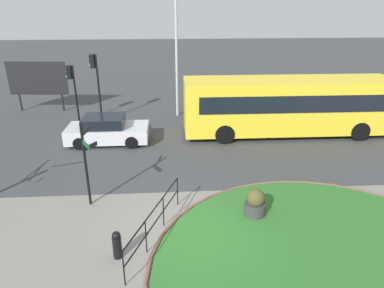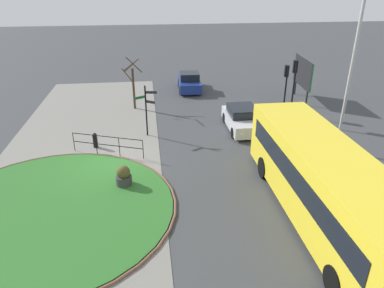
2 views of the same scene
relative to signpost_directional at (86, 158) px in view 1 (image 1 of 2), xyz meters
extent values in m
plane|color=#3D3F42|center=(3.46, -1.97, -1.82)|extent=(120.00, 120.00, 0.00)
cube|color=gray|center=(3.46, -3.68, -1.81)|extent=(32.00, 8.56, 0.02)
cylinder|color=#2D6B28|center=(7.28, -4.07, -1.77)|extent=(10.04, 10.04, 0.10)
torus|color=brown|center=(7.28, -4.07, -1.76)|extent=(10.35, 10.35, 0.11)
cylinder|color=black|center=(-0.04, -0.03, -0.31)|extent=(0.09, 0.09, 3.01)
sphere|color=black|center=(-0.04, -0.03, 1.24)|extent=(0.10, 0.10, 0.10)
cube|color=black|center=(0.02, 0.33, 0.89)|extent=(0.14, 0.63, 0.15)
cube|color=#195128|center=(0.14, -0.35, 0.64)|extent=(0.35, 0.59, 0.15)
cube|color=black|center=(0.14, 0.25, 0.35)|extent=(0.35, 0.50, 0.15)
cylinder|color=black|center=(1.32, -2.94, -1.46)|extent=(0.26, 0.26, 0.72)
sphere|color=black|center=(1.32, -2.94, -1.05)|extent=(0.24, 0.24, 0.24)
cube|color=black|center=(2.37, -2.15, -0.73)|extent=(1.49, 3.77, 0.03)
cube|color=black|center=(2.37, -2.15, -1.22)|extent=(1.49, 3.77, 0.03)
cylinder|color=black|center=(3.11, -0.28, -1.28)|extent=(0.04, 0.04, 1.09)
cylinder|color=black|center=(2.62, -1.53, -1.28)|extent=(0.04, 0.04, 1.09)
cylinder|color=black|center=(2.13, -2.78, -1.28)|extent=(0.04, 0.04, 1.09)
cylinder|color=black|center=(1.64, -4.03, -1.28)|extent=(0.04, 0.04, 1.09)
cube|color=yellow|center=(9.24, 6.58, -0.17)|extent=(11.13, 2.66, 2.75)
cube|color=black|center=(9.25, 7.88, 0.21)|extent=(9.78, 0.10, 0.88)
cube|color=black|center=(9.23, 5.28, 0.21)|extent=(9.78, 0.10, 0.88)
cylinder|color=black|center=(12.81, 7.74, -1.32)|extent=(1.00, 0.31, 1.00)
cylinder|color=black|center=(12.79, 5.36, -1.32)|extent=(1.00, 0.31, 1.00)
cylinder|color=black|center=(5.69, 7.79, -1.32)|extent=(1.00, 0.31, 1.00)
cylinder|color=black|center=(5.68, 5.42, -1.32)|extent=(1.00, 0.31, 1.00)
cube|color=silver|center=(-0.29, 5.92, -1.28)|extent=(4.11, 1.87, 0.72)
cube|color=black|center=(-0.45, 5.92, -0.66)|extent=(2.04, 1.64, 0.52)
cube|color=#EAEACC|center=(1.77, 6.46, -1.25)|extent=(0.02, 0.20, 0.12)
cube|color=#EAEACC|center=(1.76, 5.35, -1.25)|extent=(0.02, 0.20, 0.12)
cylinder|color=black|center=(0.99, 6.75, -1.50)|extent=(0.64, 0.22, 0.64)
cylinder|color=black|center=(0.97, 5.07, -1.50)|extent=(0.64, 0.22, 0.64)
cylinder|color=black|center=(-1.56, 6.77, -1.50)|extent=(0.64, 0.22, 0.64)
cylinder|color=black|center=(-1.57, 5.08, -1.50)|extent=(0.64, 0.22, 0.64)
cylinder|color=black|center=(-1.23, 9.42, 0.18)|extent=(0.11, 0.11, 4.00)
cube|color=black|center=(-1.44, 9.45, 1.79)|extent=(0.30, 0.30, 0.78)
sphere|color=black|center=(-1.59, 9.48, 2.04)|extent=(0.16, 0.16, 0.16)
sphere|color=black|center=(-1.59, 9.48, 1.79)|extent=(0.16, 0.16, 0.16)
sphere|color=green|center=(-1.59, 9.48, 1.55)|extent=(0.16, 0.16, 0.16)
cylinder|color=black|center=(-2.62, 9.46, -0.13)|extent=(0.11, 0.11, 3.38)
cube|color=black|center=(-2.83, 9.48, 1.17)|extent=(0.28, 0.28, 0.78)
sphere|color=black|center=(-2.98, 9.50, 1.42)|extent=(0.16, 0.16, 0.16)
sphere|color=black|center=(-2.98, 9.50, 1.17)|extent=(0.16, 0.16, 0.16)
sphere|color=green|center=(-2.98, 9.50, 0.93)|extent=(0.16, 0.16, 0.16)
cylinder|color=#B7B7BC|center=(3.39, 10.32, 2.34)|extent=(0.16, 0.16, 8.32)
cylinder|color=black|center=(-6.99, 12.06, -0.73)|extent=(0.12, 0.12, 2.18)
cylinder|color=black|center=(-4.17, 11.81, -0.73)|extent=(0.12, 0.12, 2.18)
cube|color=green|center=(-5.58, 11.93, 0.36)|extent=(3.78, 0.46, 2.05)
cube|color=black|center=(-5.59, 11.86, 0.36)|extent=(3.87, 0.37, 2.15)
cylinder|color=#383838|center=(5.70, -1.16, -1.56)|extent=(0.73, 0.73, 0.53)
sphere|color=#4C4723|center=(5.70, -1.16, -1.09)|extent=(0.62, 0.62, 0.62)
camera|label=1|loc=(2.91, -11.02, 5.01)|focal=32.48mm
camera|label=2|loc=(20.13, 0.13, 6.90)|focal=33.59mm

